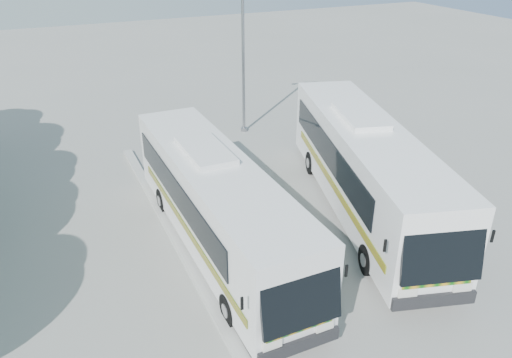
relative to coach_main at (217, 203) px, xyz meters
name	(u,v)px	position (x,y,z in m)	size (l,w,h in m)	color
ground	(246,243)	(1.00, -0.20, -1.81)	(100.00, 100.00, 0.00)	gray
kerb_divider	(170,228)	(-1.30, 1.80, -1.74)	(0.40, 16.00, 0.15)	#B2B2AD
coach_main	(217,203)	(0.00, 0.00, 0.00)	(2.63, 11.95, 3.31)	silver
coach_adjacent	(365,166)	(6.21, 0.11, 0.14)	(5.97, 13.04, 3.56)	white
lamppost	(243,52)	(5.32, 10.14, 2.61)	(1.96, 0.45, 8.02)	gray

